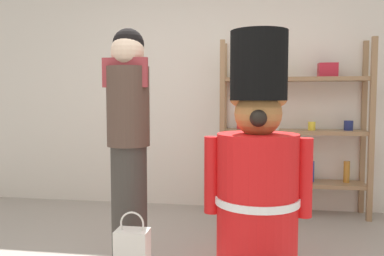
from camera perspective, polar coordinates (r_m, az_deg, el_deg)
The scene contains 4 objects.
back_wall at distance 4.42m, azimuth 2.68°, elevation 5.58°, with size 6.40×0.12×2.60m, color silver.
merchandise_shelf at distance 4.21m, azimuth 14.31°, elevation 0.25°, with size 1.49×0.35×1.79m.
teddy_bear_guard at distance 2.75m, azimuth 9.38°, elevation -6.54°, with size 0.73×0.57×1.65m.
person_shopper at distance 2.81m, azimuth -9.10°, elevation -1.65°, with size 0.31×0.30×1.69m.
Camera 1 is at (0.47, -2.20, 1.21)m, focal length 37.13 mm.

